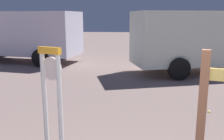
{
  "coord_description": "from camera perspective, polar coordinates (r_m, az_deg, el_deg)",
  "views": [
    {
      "loc": [
        0.05,
        -1.82,
        2.49
      ],
      "look_at": [
        -0.47,
        4.17,
        1.2
      ],
      "focal_mm": 39.92,
      "sensor_mm": 36.0,
      "label": 1
    }
  ],
  "objects": [
    {
      "name": "box_truck_near",
      "position": [
        11.99,
        21.08,
        6.74
      ],
      "size": [
        7.4,
        4.13,
        2.73
      ],
      "color": "white",
      "rests_on": "ground_plane"
    },
    {
      "name": "box_truck_far",
      "position": [
        14.67,
        -18.53,
        7.74
      ],
      "size": [
        6.35,
        3.46,
        2.77
      ],
      "color": "silver",
      "rests_on": "ground_plane"
    },
    {
      "name": "standing_clock",
      "position": [
        3.91,
        -13.51,
        -6.97
      ],
      "size": [
        0.38,
        0.23,
        2.06
      ],
      "color": "white",
      "rests_on": "ground_plane"
    }
  ]
}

